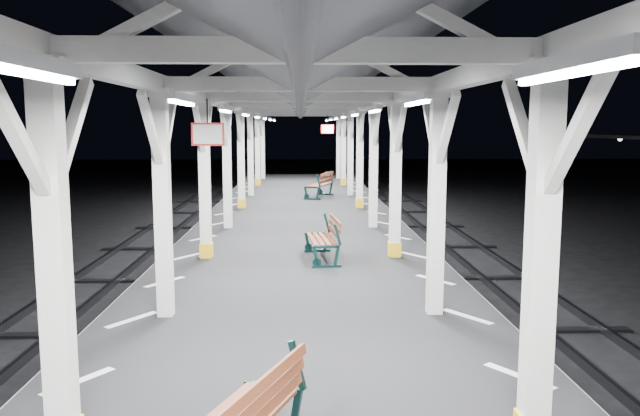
{
  "coord_description": "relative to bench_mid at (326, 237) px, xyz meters",
  "views": [
    {
      "loc": [
        0.01,
        -11.02,
        3.79
      ],
      "look_at": [
        0.38,
        1.02,
        2.2
      ],
      "focal_mm": 35.0,
      "sensor_mm": 36.0,
      "label": 1
    }
  ],
  "objects": [
    {
      "name": "bench_mid",
      "position": [
        0.0,
        0.0,
        0.0
      ],
      "size": [
        0.76,
        1.68,
        0.88
      ],
      "rotation": [
        0.0,
        0.0,
        0.09
      ],
      "color": "black",
      "rests_on": "platform"
    },
    {
      "name": "track_left",
      "position": [
        -5.53,
        -1.83,
        -1.39
      ],
      "size": [
        2.2,
        60.0,
        0.16
      ],
      "color": "#2D2D33",
      "rests_on": "ground"
    },
    {
      "name": "ground",
      "position": [
        -0.53,
        -1.83,
        -1.47
      ],
      "size": [
        120.0,
        120.0,
        0.0
      ],
      "primitive_type": "plane",
      "color": "black",
      "rests_on": "ground"
    },
    {
      "name": "bench_far",
      "position": [
        0.29,
        11.39,
        0.06
      ],
      "size": [
        1.22,
        1.96,
        1.0
      ],
      "rotation": [
        0.0,
        0.0,
        -0.33
      ],
      "color": "black",
      "rests_on": "platform"
    },
    {
      "name": "canopy",
      "position": [
        -0.53,
        -1.84,
        3.09
      ],
      "size": [
        5.4,
        49.0,
        4.65
      ],
      "color": "silver",
      "rests_on": "platform"
    },
    {
      "name": "hazard_stripes_left",
      "position": [
        -2.98,
        -1.83,
        -0.47
      ],
      "size": [
        1.0,
        48.0,
        0.01
      ],
      "primitive_type": "cube",
      "color": "silver",
      "rests_on": "platform"
    },
    {
      "name": "hazard_stripes_right",
      "position": [
        1.92,
        -1.83,
        -0.47
      ],
      "size": [
        1.0,
        48.0,
        0.01
      ],
      "primitive_type": "cube",
      "color": "silver",
      "rests_on": "platform"
    },
    {
      "name": "track_right",
      "position": [
        4.47,
        -1.83,
        -1.39
      ],
      "size": [
        2.2,
        60.0,
        0.16
      ],
      "color": "#2D2D33",
      "rests_on": "ground"
    },
    {
      "name": "platform",
      "position": [
        -0.53,
        -1.83,
        -0.97
      ],
      "size": [
        6.0,
        50.0,
        1.0
      ],
      "primitive_type": "cube",
      "color": "black",
      "rests_on": "ground"
    }
  ]
}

